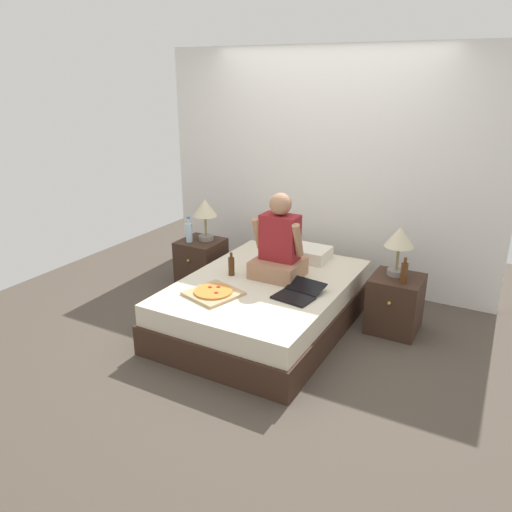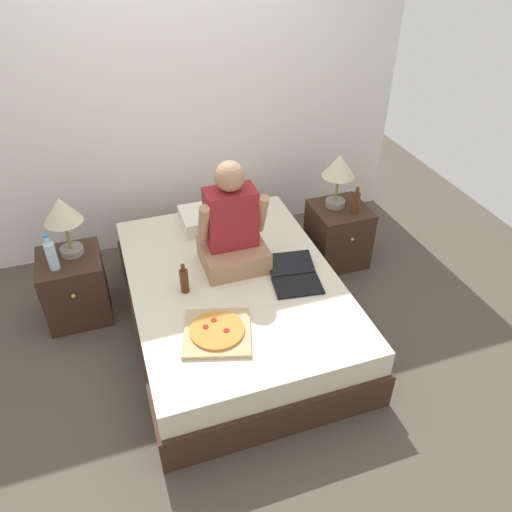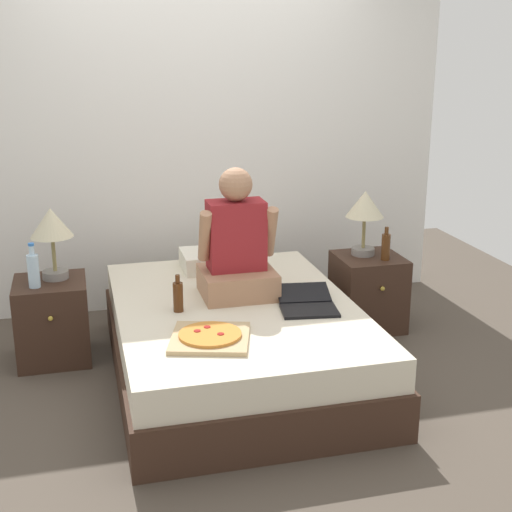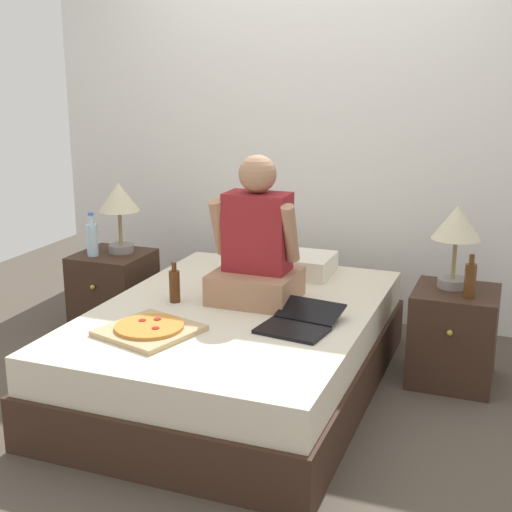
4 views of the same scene
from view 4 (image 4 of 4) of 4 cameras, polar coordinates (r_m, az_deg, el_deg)
name	(u,v)px [view 4 (image 4 of 4)]	position (r m, az deg, el deg)	size (l,w,h in m)	color
ground_plane	(237,387)	(3.91, -1.55, -10.43)	(5.77, 5.77, 0.00)	#4C4238
wall_back	(313,131)	(4.82, 4.59, 9.91)	(3.77, 0.12, 2.50)	silver
bed	(236,349)	(3.82, -1.58, -7.41)	(1.42, 1.99, 0.45)	#382319
nightstand_left	(114,292)	(4.69, -11.29, -2.86)	(0.44, 0.47, 0.52)	#382319
lamp_on_left_nightstand	(119,202)	(4.57, -10.91, 4.27)	(0.26, 0.26, 0.45)	gray
water_bottle	(92,239)	(4.57, -12.97, 1.37)	(0.07, 0.07, 0.28)	silver
nightstand_right	(453,336)	(4.03, 15.50, -6.18)	(0.44, 0.47, 0.52)	#382319
lamp_on_right_nightstand	(456,228)	(3.91, 15.74, 2.15)	(0.26, 0.26, 0.45)	gray
beer_bottle	(470,280)	(3.82, 16.76, -1.83)	(0.06, 0.06, 0.23)	#512D14
pillow	(290,263)	(4.34, 2.71, -0.57)	(0.52, 0.34, 0.12)	silver
person_seated	(256,248)	(3.78, 0.04, 0.66)	(0.47, 0.40, 0.78)	#A37556
laptop	(298,324)	(3.46, 3.41, -5.42)	(0.37, 0.45, 0.07)	black
pizza_box	(149,329)	(3.42, -8.52, -5.82)	(0.50, 0.50, 0.05)	tan
beer_bottle_on_bed	(175,285)	(3.82, -6.53, -2.36)	(0.06, 0.06, 0.22)	#4C2811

